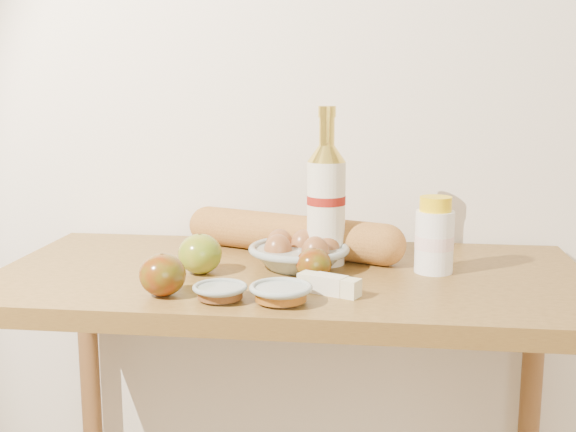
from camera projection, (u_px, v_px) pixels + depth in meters
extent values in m
cube|color=white|center=(307.00, 73.00, 1.73)|extent=(3.50, 0.02, 2.60)
cube|color=olive|center=(290.00, 280.00, 1.48)|extent=(1.20, 0.60, 0.04)
cylinder|color=brown|center=(92.00, 414.00, 1.88)|extent=(0.05, 0.05, 0.86)
cylinder|color=beige|center=(326.00, 213.00, 1.52)|extent=(0.10, 0.10, 0.22)
cylinder|color=maroon|center=(326.00, 200.00, 1.51)|extent=(0.11, 0.11, 0.02)
cone|color=gold|center=(327.00, 153.00, 1.49)|extent=(0.10, 0.10, 0.03)
cylinder|color=gold|center=(327.00, 131.00, 1.48)|extent=(0.04, 0.04, 0.06)
cylinder|color=gold|center=(327.00, 112.00, 1.48)|extent=(0.05, 0.05, 0.02)
cylinder|color=white|center=(434.00, 242.00, 1.46)|extent=(0.09, 0.09, 0.13)
cylinder|color=#FFDAD5|center=(434.00, 242.00, 1.46)|extent=(0.10, 0.10, 0.03)
cylinder|color=yellow|center=(436.00, 204.00, 1.44)|extent=(0.08, 0.08, 0.03)
torus|color=gray|center=(299.00, 249.00, 1.49)|extent=(0.24, 0.24, 0.02)
ellipsoid|color=brown|center=(278.00, 252.00, 1.48)|extent=(0.07, 0.07, 0.07)
ellipsoid|color=brown|center=(315.00, 254.00, 1.46)|extent=(0.07, 0.07, 0.07)
ellipsoid|color=brown|center=(304.00, 246.00, 1.53)|extent=(0.07, 0.07, 0.07)
ellipsoid|color=brown|center=(280.00, 246.00, 1.54)|extent=(0.07, 0.07, 0.07)
ellipsoid|color=brown|center=(326.00, 249.00, 1.51)|extent=(0.07, 0.07, 0.07)
cylinder|color=#BA7E39|center=(291.00, 234.00, 1.61)|extent=(0.45, 0.24, 0.09)
sphere|color=#BA7E39|center=(208.00, 225.00, 1.72)|extent=(0.12, 0.12, 0.09)
sphere|color=#BA7E39|center=(385.00, 245.00, 1.51)|extent=(0.12, 0.12, 0.09)
ellipsoid|color=olive|center=(200.00, 254.00, 1.45)|extent=(0.11, 0.11, 0.08)
cylinder|color=#472D17|center=(200.00, 237.00, 1.44)|extent=(0.01, 0.01, 0.01)
ellipsoid|color=maroon|center=(163.00, 275.00, 1.30)|extent=(0.11, 0.11, 0.08)
cylinder|color=#452E17|center=(162.00, 257.00, 1.30)|extent=(0.01, 0.01, 0.01)
ellipsoid|color=maroon|center=(314.00, 264.00, 1.40)|extent=(0.07, 0.07, 0.06)
cylinder|color=#472F17|center=(314.00, 251.00, 1.40)|extent=(0.01, 0.01, 0.01)
torus|color=gray|center=(220.00, 287.00, 1.28)|extent=(0.10, 0.10, 0.01)
cylinder|color=brown|center=(220.00, 293.00, 1.28)|extent=(0.09, 0.09, 0.02)
torus|color=#95A39D|center=(281.00, 288.00, 1.26)|extent=(0.14, 0.14, 0.01)
cylinder|color=brown|center=(281.00, 294.00, 1.27)|extent=(0.11, 0.11, 0.02)
cube|color=beige|center=(329.00, 285.00, 1.32)|extent=(0.12, 0.08, 0.03)
cube|color=beige|center=(329.00, 285.00, 1.32)|extent=(0.07, 0.06, 0.04)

